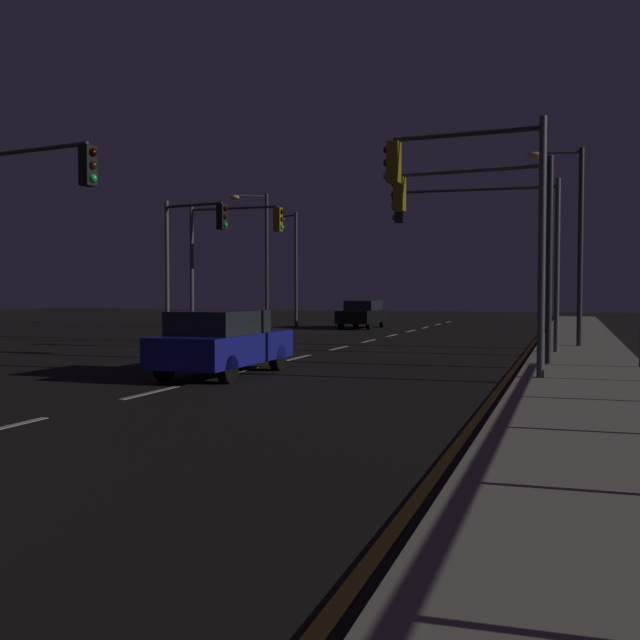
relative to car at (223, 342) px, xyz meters
The scene contains 15 objects.
ground_plane 5.44m from the car, 89.84° to the left, with size 112.00×112.00×0.00m, color black.
sidewalk_right 9.86m from the car, 33.12° to the left, with size 2.94×77.00×0.14m, color #9E937F.
lane_markings_center 8.91m from the car, 89.91° to the left, with size 0.14×50.00×0.01m.
lane_edge_line 12.28m from the car, 57.85° to the left, with size 0.14×53.00×0.01m.
car is the anchor object (origin of this frame).
car_oncoming 23.20m from the car, 97.87° to the left, with size 1.82×4.40×1.57m.
traffic_light_near_right 6.72m from the car, ahead, with size 3.66×0.35×5.68m.
traffic_light_overhead_east 12.44m from the car, 116.12° to the left, with size 4.20×0.36×5.70m.
traffic_light_far_center 7.63m from the car, 37.99° to the left, with size 4.38×0.49×5.41m.
traffic_light_near_left 11.27m from the car, 123.91° to the left, with size 2.98×0.66×5.64m.
traffic_light_mid_right 9.99m from the car, 56.83° to the left, with size 5.28×0.70×5.42m.
traffic_light_far_right 6.28m from the car, 169.28° to the right, with size 4.63×0.70×5.77m.
street_lamp_median 13.97m from the car, 54.40° to the left, with size 1.92×0.74×6.89m.
street_lamp_across_street 24.89m from the car, 107.96° to the left, with size 1.70×1.03×6.70m.
street_lamp_far_end 21.59m from the car, 112.00° to the left, with size 1.84×1.21×7.36m.
Camera 1 is at (7.88, -3.01, 2.00)m, focal length 39.51 mm.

